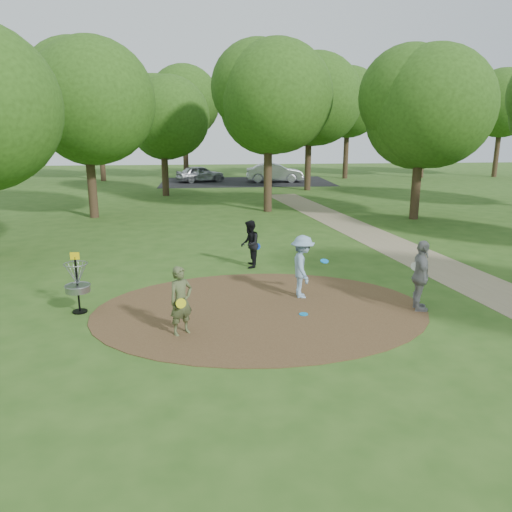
{
  "coord_description": "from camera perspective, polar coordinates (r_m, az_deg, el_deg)",
  "views": [
    {
      "loc": [
        -1.28,
        -11.74,
        4.49
      ],
      "look_at": [
        0.0,
        1.2,
        1.1
      ],
      "focal_mm": 35.0,
      "sensor_mm": 36.0,
      "label": 1
    }
  ],
  "objects": [
    {
      "name": "tree_ring",
      "position": [
        22.18,
        4.72,
        16.57
      ],
      "size": [
        37.16,
        45.31,
        9.28
      ],
      "color": "#332316",
      "rests_on": "ground"
    },
    {
      "name": "dirt_clearing",
      "position": [
        12.63,
        0.54,
        -6.16
      ],
      "size": [
        8.4,
        8.4,
        0.02
      ],
      "primitive_type": "cylinder",
      "color": "#47301C",
      "rests_on": "ground"
    },
    {
      "name": "disc_ground_red",
      "position": [
        14.06,
        -8.61,
        -4.05
      ],
      "size": [
        0.22,
        0.22,
        0.02
      ],
      "primitive_type": "cylinder",
      "color": "red",
      "rests_on": "dirt_clearing"
    },
    {
      "name": "parking_lot",
      "position": [
        42.11,
        -1.15,
        8.48
      ],
      "size": [
        14.0,
        8.0,
        0.01
      ],
      "primitive_type": "cube",
      "color": "black",
      "rests_on": "ground"
    },
    {
      "name": "footpath",
      "position": [
        16.41,
        22.93,
        -2.43
      ],
      "size": [
        7.55,
        39.89,
        0.01
      ],
      "primitive_type": "cube",
      "rotation": [
        0.0,
        0.0,
        0.14
      ],
      "color": "#8C7A5B",
      "rests_on": "ground"
    },
    {
      "name": "player_walking_with_disc",
      "position": [
        16.21,
        -0.71,
        1.37
      ],
      "size": [
        0.69,
        0.83,
        1.56
      ],
      "color": "black",
      "rests_on": "ground"
    },
    {
      "name": "ground",
      "position": [
        12.63,
        0.54,
        -6.2
      ],
      "size": [
        100.0,
        100.0,
        0.0
      ],
      "primitive_type": "plane",
      "color": "#2D5119",
      "rests_on": "ground"
    },
    {
      "name": "car_right",
      "position": [
        41.85,
        2.15,
        9.49
      ],
      "size": [
        4.78,
        1.96,
        1.54
      ],
      "primitive_type": "imported",
      "rotation": [
        0.0,
        0.0,
        1.5
      ],
      "color": "#ACB0B4",
      "rests_on": "ground"
    },
    {
      "name": "player_throwing_with_disc",
      "position": [
        13.37,
        5.32,
        -1.23
      ],
      "size": [
        1.06,
        1.12,
        1.71
      ],
      "color": "#82A4C3",
      "rests_on": "ground"
    },
    {
      "name": "player_waiting_with_disc",
      "position": [
        13.0,
        18.32,
        -2.18
      ],
      "size": [
        0.63,
        1.12,
        1.8
      ],
      "color": "gray",
      "rests_on": "ground"
    },
    {
      "name": "car_left",
      "position": [
        42.21,
        -6.39,
        9.33
      ],
      "size": [
        4.27,
        2.96,
        1.35
      ],
      "primitive_type": "imported",
      "rotation": [
        0.0,
        0.0,
        1.96
      ],
      "color": "#A4A7AC",
      "rests_on": "ground"
    },
    {
      "name": "disc_ground_blue",
      "position": [
        12.35,
        5.45,
        -6.63
      ],
      "size": [
        0.22,
        0.22,
        0.02
      ],
      "primitive_type": "cylinder",
      "color": "#0C84CF",
      "rests_on": "dirt_clearing"
    },
    {
      "name": "disc_golf_basket",
      "position": [
        12.98,
        -19.79,
        -2.45
      ],
      "size": [
        0.63,
        0.63,
        1.54
      ],
      "color": "black",
      "rests_on": "ground"
    },
    {
      "name": "player_observer_with_disc",
      "position": [
        11.08,
        -8.56,
        -5.11
      ],
      "size": [
        0.68,
        0.64,
        1.56
      ],
      "color": "#4C5732",
      "rests_on": "ground"
    }
  ]
}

